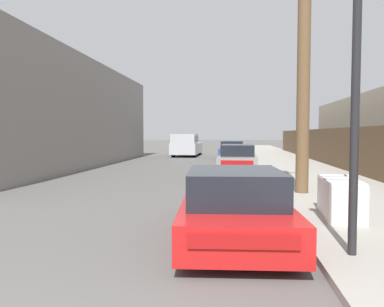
{
  "coord_description": "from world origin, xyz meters",
  "views": [
    {
      "loc": [
        2.04,
        -1.61,
        1.82
      ],
      "look_at": [
        0.72,
        10.22,
        1.19
      ],
      "focal_mm": 35.0,
      "sensor_mm": 36.0,
      "label": 1
    }
  ],
  "objects": [
    {
      "name": "discarded_fridge",
      "position": [
        4.23,
        6.31,
        0.51
      ],
      "size": [
        0.86,
        1.78,
        0.81
      ],
      "rotation": [
        0.0,
        0.0,
        -0.09
      ],
      "color": "silver",
      "rests_on": "sidewalk_curb"
    },
    {
      "name": "sidewalk_curb",
      "position": [
        5.3,
        23.5,
        0.06
      ],
      "size": [
        4.2,
        63.0,
        0.12
      ],
      "primitive_type": "cube",
      "color": "#9E998E",
      "rests_on": "ground"
    },
    {
      "name": "street_lamp",
      "position": [
        3.71,
        3.79,
        2.53
      ],
      "size": [
        0.26,
        0.26,
        4.1
      ],
      "color": "#232326",
      "rests_on": "sidewalk_curb"
    },
    {
      "name": "car_parked_mid",
      "position": [
        2.24,
        16.26,
        0.62
      ],
      "size": [
        1.86,
        4.37,
        1.31
      ],
      "rotation": [
        0.0,
        0.0,
        -0.03
      ],
      "color": "gray",
      "rests_on": "ground"
    },
    {
      "name": "car_parked_far",
      "position": [
        1.96,
        25.43,
        0.62
      ],
      "size": [
        1.9,
        4.37,
        1.3
      ],
      "rotation": [
        0.0,
        0.0,
        -0.03
      ],
      "color": "#2D478C",
      "rests_on": "ground"
    },
    {
      "name": "building_left_block",
      "position": [
        -8.81,
        17.94,
        2.87
      ],
      "size": [
        7.0,
        20.93,
        5.74
      ],
      "primitive_type": "cube",
      "color": "gray",
      "rests_on": "ground"
    },
    {
      "name": "pickup_truck",
      "position": [
        -1.77,
        28.42,
        0.9
      ],
      "size": [
        2.1,
        5.5,
        1.8
      ],
      "rotation": [
        0.0,
        0.0,
        3.12
      ],
      "color": "silver",
      "rests_on": "ground"
    },
    {
      "name": "wooden_fence",
      "position": [
        7.25,
        19.56,
        1.12
      ],
      "size": [
        0.08,
        38.06,
        1.99
      ],
      "primitive_type": "cube",
      "color": "brown",
      "rests_on": "sidewalk_curb"
    },
    {
      "name": "utility_pole",
      "position": [
        4.01,
        9.43,
        4.13
      ],
      "size": [
        1.8,
        0.37,
        7.88
      ],
      "color": "brown",
      "rests_on": "sidewalk_curb"
    },
    {
      "name": "parked_sports_car_red",
      "position": [
        2.05,
        4.91,
        0.56
      ],
      "size": [
        2.01,
        4.33,
        1.22
      ],
      "rotation": [
        0.0,
        0.0,
        0.06
      ],
      "color": "red",
      "rests_on": "ground"
    }
  ]
}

